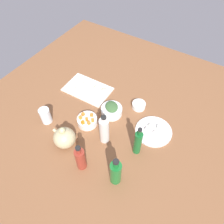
# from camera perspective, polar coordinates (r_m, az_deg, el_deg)

# --- Properties ---
(tabletop) EXTENTS (1.90, 1.90, 0.03)m
(tabletop) POSITION_cam_1_polar(r_m,az_deg,el_deg) (1.47, -0.00, -1.58)
(tabletop) COLOR brown
(tabletop) RESTS_ON ground
(cutting_board) EXTENTS (0.35, 0.23, 0.01)m
(cutting_board) POSITION_cam_1_polar(r_m,az_deg,el_deg) (1.64, -6.54, 6.04)
(cutting_board) COLOR silver
(cutting_board) RESTS_ON tabletop
(plate_tofu) EXTENTS (0.24, 0.24, 0.01)m
(plate_tofu) POSITION_cam_1_polar(r_m,az_deg,el_deg) (1.41, 11.02, -5.06)
(plate_tofu) COLOR white
(plate_tofu) RESTS_ON tabletop
(bowl_greens) EXTENTS (0.15, 0.15, 0.05)m
(bowl_greens) POSITION_cam_1_polar(r_m,az_deg,el_deg) (1.46, -0.11, 0.33)
(bowl_greens) COLOR white
(bowl_greens) RESTS_ON tabletop
(bowl_carrots) EXTENTS (0.13, 0.13, 0.05)m
(bowl_carrots) POSITION_cam_1_polar(r_m,az_deg,el_deg) (1.42, -6.62, -2.34)
(bowl_carrots) COLOR white
(bowl_carrots) RESTS_ON tabletop
(bowl_small_side) EXTENTS (0.09, 0.09, 0.04)m
(bowl_small_side) POSITION_cam_1_polar(r_m,az_deg,el_deg) (1.51, 7.16, 1.77)
(bowl_small_side) COLOR white
(bowl_small_side) RESTS_ON tabletop
(teapot) EXTENTS (0.15, 0.13, 0.16)m
(teapot) POSITION_cam_1_polar(r_m,az_deg,el_deg) (1.32, -12.59, -6.67)
(teapot) COLOR tan
(teapot) RESTS_ON tabletop
(bottle_0) EXTENTS (0.06, 0.06, 0.23)m
(bottle_0) POSITION_cam_1_polar(r_m,az_deg,el_deg) (1.27, -2.07, -4.88)
(bottle_0) COLOR silver
(bottle_0) RESTS_ON tabletop
(bottle_1) EXTENTS (0.06, 0.06, 0.21)m
(bottle_1) POSITION_cam_1_polar(r_m,az_deg,el_deg) (1.21, -8.40, -12.21)
(bottle_1) COLOR maroon
(bottle_1) RESTS_ON tabletop
(bottle_2) EXTENTS (0.05, 0.05, 0.23)m
(bottle_2) POSITION_cam_1_polar(r_m,az_deg,el_deg) (1.24, 6.90, -8.05)
(bottle_2) COLOR #165D27
(bottle_2) RESTS_ON tabletop
(bottle_3) EXTENTS (0.06, 0.06, 0.22)m
(bottle_3) POSITION_cam_1_polar(r_m,az_deg,el_deg) (1.16, 0.99, -15.82)
(bottle_3) COLOR #176828
(bottle_3) RESTS_ON tabletop
(drinking_glass_0) EXTENTS (0.07, 0.07, 0.11)m
(drinking_glass_0) POSITION_cam_1_polar(r_m,az_deg,el_deg) (1.46, -17.32, -0.93)
(drinking_glass_0) COLOR white
(drinking_glass_0) RESTS_ON tabletop
(carrot_cube_0) EXTENTS (0.03, 0.03, 0.02)m
(carrot_cube_0) POSITION_cam_1_polar(r_m,az_deg,el_deg) (1.38, -6.77, -1.95)
(carrot_cube_0) COLOR orange
(carrot_cube_0) RESTS_ON bowl_carrots
(carrot_cube_1) EXTENTS (0.02, 0.02, 0.02)m
(carrot_cube_1) POSITION_cam_1_polar(r_m,az_deg,el_deg) (1.36, -6.21, -2.95)
(carrot_cube_1) COLOR orange
(carrot_cube_1) RESTS_ON bowl_carrots
(carrot_cube_2) EXTENTS (0.02, 0.02, 0.02)m
(carrot_cube_2) POSITION_cam_1_polar(r_m,az_deg,el_deg) (1.40, -5.48, -0.82)
(carrot_cube_2) COLOR orange
(carrot_cube_2) RESTS_ON bowl_carrots
(carrot_cube_3) EXTENTS (0.03, 0.03, 0.02)m
(carrot_cube_3) POSITION_cam_1_polar(r_m,az_deg,el_deg) (1.37, -5.19, -2.24)
(carrot_cube_3) COLOR orange
(carrot_cube_3) RESTS_ON bowl_carrots
(carrot_cube_4) EXTENTS (0.02, 0.02, 0.02)m
(carrot_cube_4) POSITION_cam_1_polar(r_m,az_deg,el_deg) (1.37, -7.82, -2.80)
(carrot_cube_4) COLOR orange
(carrot_cube_4) RESTS_ON bowl_carrots
(carrot_cube_5) EXTENTS (0.02, 0.02, 0.02)m
(carrot_cube_5) POSITION_cam_1_polar(r_m,az_deg,el_deg) (1.41, -7.74, -0.59)
(carrot_cube_5) COLOR orange
(carrot_cube_5) RESTS_ON bowl_carrots
(carrot_cube_6) EXTENTS (0.02, 0.02, 0.02)m
(carrot_cube_6) POSITION_cam_1_polar(r_m,az_deg,el_deg) (1.40, -8.43, -1.49)
(carrot_cube_6) COLOR orange
(carrot_cube_6) RESTS_ON bowl_carrots
(chopped_greens_mound) EXTENTS (0.13, 0.13, 0.03)m
(chopped_greens_mound) POSITION_cam_1_polar(r_m,az_deg,el_deg) (1.43, -0.11, 1.44)
(chopped_greens_mound) COLOR #395F32
(chopped_greens_mound) RESTS_ON bowl_greens
(tofu_cube_0) EXTENTS (0.03, 0.03, 0.02)m
(tofu_cube_0) POSITION_cam_1_polar(r_m,az_deg,el_deg) (1.39, 11.52, -5.54)
(tofu_cube_0) COLOR white
(tofu_cube_0) RESTS_ON plate_tofu
(tofu_cube_1) EXTENTS (0.03, 0.03, 0.02)m
(tofu_cube_1) POSITION_cam_1_polar(r_m,az_deg,el_deg) (1.41, 10.23, -3.65)
(tofu_cube_1) COLOR #F0F4CD
(tofu_cube_1) RESTS_ON plate_tofu
(tofu_cube_2) EXTENTS (0.03, 0.03, 0.02)m
(tofu_cube_2) POSITION_cam_1_polar(r_m,az_deg,el_deg) (1.42, 12.36, -3.96)
(tofu_cube_2) COLOR white
(tofu_cube_2) RESTS_ON plate_tofu
(tofu_cube_3) EXTENTS (0.03, 0.03, 0.02)m
(tofu_cube_3) POSITION_cam_1_polar(r_m,az_deg,el_deg) (1.39, 9.34, -4.58)
(tofu_cube_3) COLOR #F4E0D0
(tofu_cube_3) RESTS_ON plate_tofu
(dumpling_0) EXTENTS (0.07, 0.07, 0.02)m
(dumpling_0) POSITION_cam_1_polar(r_m,az_deg,el_deg) (1.66, -7.47, 7.44)
(dumpling_0) COLOR beige
(dumpling_0) RESTS_ON cutting_board
(dumpling_1) EXTENTS (0.07, 0.07, 0.02)m
(dumpling_1) POSITION_cam_1_polar(r_m,az_deg,el_deg) (1.60, -2.10, 5.98)
(dumpling_1) COLOR beige
(dumpling_1) RESTS_ON cutting_board
(dumpling_2) EXTENTS (0.06, 0.06, 0.03)m
(dumpling_2) POSITION_cam_1_polar(r_m,az_deg,el_deg) (1.63, -4.23, 6.80)
(dumpling_2) COLOR beige
(dumpling_2) RESTS_ON cutting_board
(dumpling_3) EXTENTS (0.05, 0.05, 0.02)m
(dumpling_3) POSITION_cam_1_polar(r_m,az_deg,el_deg) (1.64, -9.35, 6.46)
(dumpling_3) COLOR beige
(dumpling_3) RESTS_ON cutting_board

